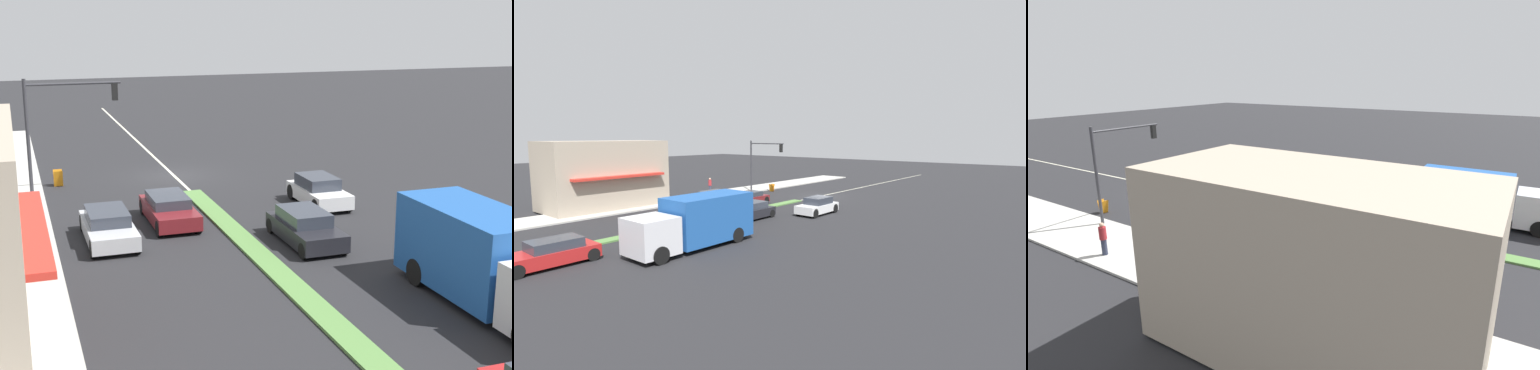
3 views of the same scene
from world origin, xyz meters
The scene contains 12 objects.
ground_plane centered at (0.00, 18.00, 0.00)m, with size 160.00×160.00×0.00m, color #232326.
sidewalk_right centered at (9.00, 18.50, 0.06)m, with size 4.00×73.00×0.12m, color #B2AFA8.
lane_marking_center centered at (0.00, 0.00, 0.00)m, with size 0.16×60.00×0.01m, color beige.
building_corner_store centered at (10.68, 17.77, 2.97)m, with size 5.54×9.91×5.69m.
traffic_signal_main centered at (6.12, 2.38, 3.90)m, with size 4.59×0.34×5.60m.
pedestrian centered at (10.03, 6.27, 0.97)m, with size 0.34×0.34×1.63m.
warning_aframe_sign centered at (6.17, 0.47, 0.43)m, with size 0.45×0.53×0.84m.
delivery_truck centered at (-5.00, 20.71, 1.47)m, with size 2.44×7.50×2.87m.
sedan_silver centered at (5.00, 10.55, 0.61)m, with size 1.82×4.42×1.24m.
van_white centered at (-5.00, 8.28, 0.65)m, with size 1.76×3.86×1.36m.
sedan_maroon centered at (2.20, 8.82, 0.59)m, with size 1.82×4.40×1.19m.
sedan_dark centered at (-2.20, 13.26, 0.62)m, with size 1.80×4.18×1.29m.
Camera 3 is at (20.31, 22.93, 8.43)m, focal length 28.00 mm.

